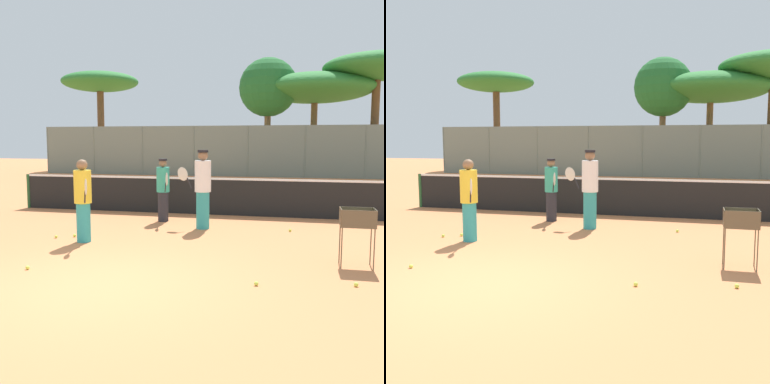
# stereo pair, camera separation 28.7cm
# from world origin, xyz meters

# --- Properties ---
(ground_plane) EXTENTS (80.00, 80.00, 0.00)m
(ground_plane) POSITION_xyz_m (0.00, 0.00, 0.00)
(ground_plane) COLOR #D37F4C
(tennis_net) EXTENTS (10.99, 0.10, 1.07)m
(tennis_net) POSITION_xyz_m (0.00, 6.62, 0.56)
(tennis_net) COLOR #26592D
(tennis_net) RESTS_ON ground_plane
(back_fence) EXTENTS (25.86, 0.08, 2.97)m
(back_fence) POSITION_xyz_m (0.00, 20.25, 1.49)
(back_fence) COLOR slate
(back_fence) RESTS_ON ground_plane
(tree_0) EXTENTS (5.51, 5.51, 6.99)m
(tree_0) POSITION_xyz_m (-11.17, 24.71, 6.19)
(tree_0) COLOR brown
(tree_0) RESTS_ON ground_plane
(tree_1) EXTENTS (3.53, 3.53, 7.08)m
(tree_1) POSITION_xyz_m (0.98, 22.14, 5.26)
(tree_1) COLOR brown
(tree_1) RESTS_ON ground_plane
(tree_3) EXTENTS (7.23, 7.23, 6.21)m
(tree_3) POSITION_xyz_m (3.76, 23.26, 5.28)
(tree_3) COLOR brown
(tree_3) RESTS_ON ground_plane
(player_white_outfit) EXTENTS (0.93, 0.43, 1.90)m
(player_white_outfit) POSITION_xyz_m (0.59, 4.58, 0.99)
(player_white_outfit) COLOR teal
(player_white_outfit) RESTS_ON ground_plane
(player_red_cap) EXTENTS (0.51, 0.82, 1.65)m
(player_red_cap) POSITION_xyz_m (-0.61, 5.30, 0.86)
(player_red_cap) COLOR #26262D
(player_red_cap) RESTS_ON ground_plane
(player_yellow_shirt) EXTENTS (0.60, 0.81, 1.74)m
(player_yellow_shirt) POSITION_xyz_m (-1.55, 2.61, 0.89)
(player_yellow_shirt) COLOR teal
(player_yellow_shirt) RESTS_ON ground_plane
(ball_cart) EXTENTS (0.56, 0.41, 0.99)m
(ball_cart) POSITION_xyz_m (3.81, 1.95, 0.76)
(ball_cart) COLOR brown
(ball_cart) RESTS_ON ground_plane
(tennis_ball_0) EXTENTS (0.07, 0.07, 0.07)m
(tennis_ball_0) POSITION_xyz_m (2.68, 4.67, 0.03)
(tennis_ball_0) COLOR #D1E54C
(tennis_ball_0) RESTS_ON ground_plane
(tennis_ball_1) EXTENTS (0.07, 0.07, 0.07)m
(tennis_ball_1) POSITION_xyz_m (-1.97, 3.00, 0.03)
(tennis_ball_1) COLOR #D1E54C
(tennis_ball_1) RESTS_ON ground_plane
(tennis_ball_3) EXTENTS (0.07, 0.07, 0.07)m
(tennis_ball_3) POSITION_xyz_m (-1.52, 0.51, 0.03)
(tennis_ball_3) COLOR #D1E54C
(tennis_ball_3) RESTS_ON ground_plane
(tennis_ball_4) EXTENTS (0.07, 0.07, 0.07)m
(tennis_ball_4) POSITION_xyz_m (-2.31, 2.80, 0.03)
(tennis_ball_4) COLOR #D1E54C
(tennis_ball_4) RESTS_ON ground_plane
(tennis_ball_5) EXTENTS (0.07, 0.07, 0.07)m
(tennis_ball_5) POSITION_xyz_m (2.25, 0.54, 0.03)
(tennis_ball_5) COLOR #D1E54C
(tennis_ball_5) RESTS_ON ground_plane
(tennis_ball_8) EXTENTS (0.07, 0.07, 0.07)m
(tennis_ball_8) POSITION_xyz_m (3.68, 0.83, 0.03)
(tennis_ball_8) COLOR #D1E54C
(tennis_ball_8) RESTS_ON ground_plane
(parked_car) EXTENTS (4.20, 1.70, 1.60)m
(parked_car) POSITION_xyz_m (-2.17, 23.88, 0.66)
(parked_car) COLOR #232328
(parked_car) RESTS_ON ground_plane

